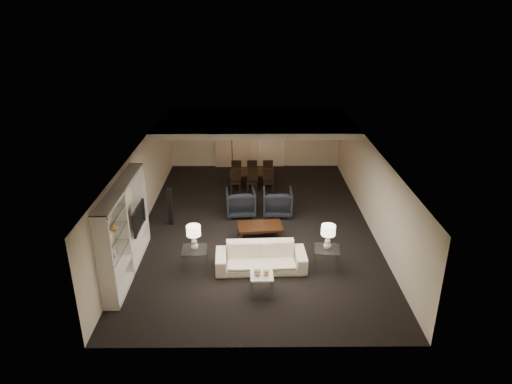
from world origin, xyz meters
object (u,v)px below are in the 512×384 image
object	(u,v)px
armchair_left	(241,202)
pendant_light	(263,135)
coffee_table	(260,232)
table_lamp_right	(328,237)
sofa	(261,257)
chair_nr	(269,182)
dining_table	(252,179)
chair_fm	(252,169)
side_table_right	(326,259)
side_table_left	(195,259)
floor_speaker	(170,206)
chair_fr	(268,169)
chair_nl	(236,182)
vase_amber	(114,227)
table_lamp_left	(194,238)
chair_fl	(237,169)
chair_nm	(252,182)
floor_lamp	(232,149)
television	(135,218)
armchair_right	(277,202)
marble_table	(262,284)
vase_blue	(111,256)

from	to	relation	value
armchair_left	pendant_light	bearing A→B (deg)	-111.43
coffee_table	table_lamp_right	world-z (taller)	table_lamp_right
sofa	chair_nr	size ratio (longest dim) A/B	2.71
dining_table	chair_fm	world-z (taller)	chair_fm
chair_nr	dining_table	bearing A→B (deg)	129.48
side_table_right	sofa	bearing A→B (deg)	180.00
side_table_left	chair_fm	xyz separation A→B (m)	(1.48, 6.44, 0.13)
table_lamp_right	floor_speaker	distance (m)	5.18
side_table_right	chair_fr	xyz separation A→B (m)	(-1.32, 6.44, 0.13)
chair_nl	chair_nr	size ratio (longest dim) A/B	1.00
pendant_light	vase_amber	distance (m)	7.79
table_lamp_left	chair_fl	world-z (taller)	table_lamp_left
armchair_left	chair_nm	world-z (taller)	armchair_left
floor_speaker	floor_lamp	bearing A→B (deg)	81.80
vase_amber	armchair_left	bearing A→B (deg)	55.70
sofa	chair_nl	world-z (taller)	chair_nl
side_table_right	chair_nr	xyz separation A→B (m)	(-1.32, 5.14, 0.13)
television	floor_lamp	xyz separation A→B (m)	(2.35, 6.63, -0.14)
side_table_left	table_lamp_right	xyz separation A→B (m)	(3.40, 0.00, 0.63)
armchair_right	chair_fm	size ratio (longest dim) A/B	1.11
side_table_right	dining_table	bearing A→B (deg)	108.39
pendant_light	coffee_table	xyz separation A→B (m)	(-0.20, -4.47, -1.69)
floor_speaker	floor_lamp	distance (m)	5.16
vase_amber	dining_table	world-z (taller)	vase_amber
chair_nm	chair_nr	bearing A→B (deg)	7.64
coffee_table	table_lamp_left	bearing A→B (deg)	-136.74
armchair_right	dining_table	world-z (taller)	armchair_right
armchair_right	chair_nl	xyz separation A→B (m)	(-1.42, 1.84, -0.00)
chair_nl	chair_nr	bearing A→B (deg)	-0.45
vase_amber	chair_fr	size ratio (longest dim) A/B	0.21
table_lamp_left	vase_amber	bearing A→B (deg)	-154.29
television	floor_speaker	bearing A→B (deg)	-19.39
chair_fr	sofa	bearing A→B (deg)	83.87
marble_table	dining_table	xyz separation A→B (m)	(-0.22, 6.89, 0.02)
dining_table	chair_nl	bearing A→B (deg)	-131.16
armchair_left	armchair_right	size ratio (longest dim) A/B	1.00
marble_table	armchair_right	bearing A→B (deg)	82.23
side_table_right	dining_table	distance (m)	6.10
sofa	television	xyz separation A→B (m)	(-3.38, 0.84, 0.74)
pendant_light	chair_nl	bearing A→B (deg)	-137.51
coffee_table	marble_table	size ratio (longest dim) A/B	2.40
coffee_table	chair_nl	size ratio (longest dim) A/B	1.49
floor_speaker	chair_nm	xyz separation A→B (m)	(2.53, 2.52, -0.17)
vase_blue	chair_fr	size ratio (longest dim) A/B	0.20
floor_speaker	chair_nr	xyz separation A→B (m)	(3.13, 2.52, -0.17)
side_table_right	chair_nm	size ratio (longest dim) A/B	0.74
table_lamp_left	chair_nr	world-z (taller)	table_lamp_left
side_table_right	chair_fm	world-z (taller)	chair_fm
television	dining_table	xyz separation A→B (m)	(3.16, 4.94, -0.79)
side_table_right	vase_amber	world-z (taller)	vase_amber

